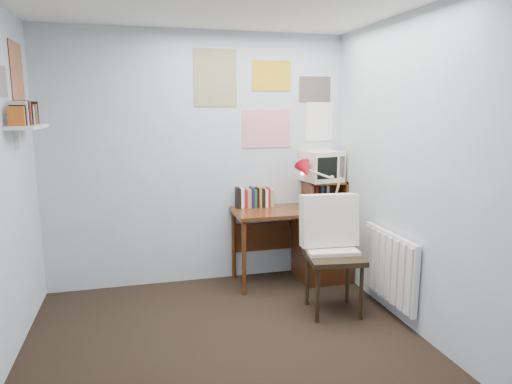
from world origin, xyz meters
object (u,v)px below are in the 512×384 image
at_px(tv_riser, 324,193).
at_px(radiator, 389,267).
at_px(desk_chair, 334,258).
at_px(desk_lamp, 341,189).
at_px(wall_shelf, 28,127).
at_px(crt_tv, 322,165).
at_px(desk, 317,241).

bearing_deg(tv_riser, radiator, -80.72).
xyz_separation_m(desk_chair, desk_lamp, (0.32, 0.58, 0.49)).
bearing_deg(desk_lamp, wall_shelf, -158.36).
bearing_deg(wall_shelf, tv_riser, 10.32).
bearing_deg(wall_shelf, crt_tv, 10.85).
bearing_deg(tv_riser, crt_tv, 144.79).
xyz_separation_m(desk_lamp, tv_riser, (-0.04, 0.33, -0.10)).
distance_m(desk_chair, radiator, 0.48).
bearing_deg(crt_tv, desk, -135.14).
height_order(desk, radiator, desk).
relative_size(desk_lamp, wall_shelf, 0.71).
bearing_deg(desk_chair, desk, 85.56).
relative_size(crt_tv, wall_shelf, 0.58).
bearing_deg(radiator, crt_tv, 100.60).
bearing_deg(desk_lamp, desk_chair, -100.81).
xyz_separation_m(desk, tv_riser, (0.12, 0.11, 0.48)).
bearing_deg(crt_tv, desk_lamp, -89.94).
distance_m(desk, radiator, 0.97).
height_order(desk, crt_tv, crt_tv).
distance_m(desk_lamp, wall_shelf, 2.81).
bearing_deg(desk, tv_riser, 42.96).
xyz_separation_m(crt_tv, wall_shelf, (-2.66, -0.51, 0.44)).
height_order(radiator, wall_shelf, wall_shelf).
xyz_separation_m(desk_lamp, radiator, (0.13, -0.71, -0.56)).
bearing_deg(tv_riser, wall_shelf, -169.68).
bearing_deg(desk, crt_tv, 55.32).
height_order(tv_riser, radiator, tv_riser).
xyz_separation_m(desk, desk_lamp, (0.16, -0.22, 0.58)).
bearing_deg(crt_tv, tv_riser, -45.68).
xyz_separation_m(desk, wall_shelf, (-2.57, -0.38, 1.21)).
xyz_separation_m(tv_riser, wall_shelf, (-2.69, -0.49, 0.74)).
xyz_separation_m(desk, crt_tv, (0.09, 0.13, 0.78)).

